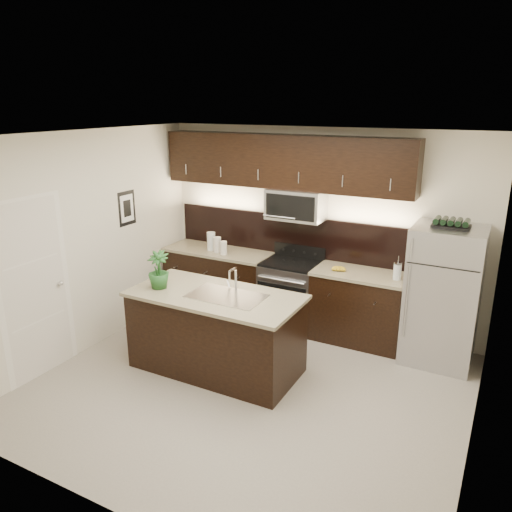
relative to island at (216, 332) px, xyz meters
The scene contains 12 objects.
ground 0.74m from the island, 20.78° to the right, with size 4.50×4.50×0.00m, color gray.
room_walls 1.31m from the island, 29.70° to the right, with size 4.52×4.02×2.71m.
counter_run 1.49m from the island, 87.25° to the left, with size 3.51×0.65×0.94m.
upper_fixtures 2.34m from the island, 86.58° to the left, with size 3.49×0.40×1.66m.
island is the anchor object (origin of this frame).
sink_faucet 0.51m from the island, ahead, with size 0.84×0.50×0.28m.
refrigerator 2.69m from the island, 32.50° to the left, with size 0.80×0.72×1.66m, color #B2B2B7.
wine_rack 2.93m from the island, 32.50° to the left, with size 0.41×0.25×0.10m.
plant 0.97m from the island, 168.70° to the right, with size 0.25×0.25×0.44m, color #205220.
canisters 1.75m from the island, 121.92° to the left, with size 0.38×0.21×0.26m.
french_press 2.30m from the island, 40.31° to the left, with size 0.10×0.10×0.29m.
bananas 1.75m from the island, 56.96° to the left, with size 0.19×0.14×0.06m, color gold.
Camera 1 is at (2.32, -4.20, 3.02)m, focal length 35.00 mm.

